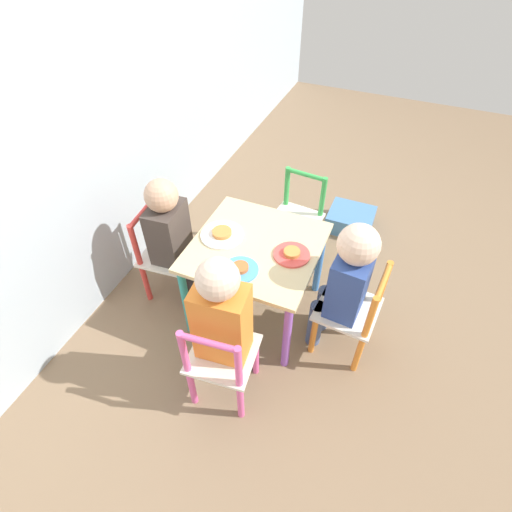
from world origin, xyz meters
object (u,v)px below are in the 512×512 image
at_px(chair_pink, 221,361).
at_px(plate_left, 240,269).
at_px(kids_table, 256,256).
at_px(chair_green, 297,220).
at_px(child_left, 223,319).
at_px(storage_bin, 351,219).
at_px(plate_back, 222,234).
at_px(plate_front, 292,254).
at_px(child_front, 346,279).
at_px(chair_orange, 352,313).
at_px(child_back, 172,233).
at_px(chair_red, 166,255).

xyz_separation_m(chair_pink, plate_left, (0.31, 0.05, 0.21)).
bearing_deg(kids_table, plate_left, 180.00).
distance_m(chair_green, child_left, 0.92).
height_order(chair_green, storage_bin, chair_green).
bearing_deg(chair_pink, plate_back, -71.44).
relative_size(kids_table, storage_bin, 2.05).
distance_m(kids_table, plate_back, 0.19).
distance_m(child_left, plate_left, 0.25).
height_order(plate_back, plate_left, same).
bearing_deg(kids_table, plate_back, 90.00).
xyz_separation_m(plate_back, plate_front, (-0.00, -0.34, -0.00)).
height_order(chair_pink, child_front, child_front).
height_order(chair_pink, storage_bin, chair_pink).
relative_size(kids_table, plate_front, 3.52).
bearing_deg(plate_left, chair_orange, -74.85).
distance_m(chair_green, child_front, 0.66).
distance_m(chair_pink, plate_left, 0.38).
relative_size(child_front, plate_back, 3.67).
xyz_separation_m(kids_table, child_back, (-0.04, 0.42, 0.03)).
xyz_separation_m(child_left, storage_bin, (1.26, -0.25, -0.39)).
xyz_separation_m(chair_pink, child_front, (0.44, -0.37, 0.19)).
xyz_separation_m(plate_left, storage_bin, (1.01, -0.30, -0.40)).
bearing_deg(child_back, kids_table, -90.00).
distance_m(child_back, plate_back, 0.26).
bearing_deg(storage_bin, plate_back, 151.15).
bearing_deg(chair_orange, chair_green, -135.38).
height_order(plate_front, storage_bin, plate_front).
height_order(chair_orange, child_front, child_front).
bearing_deg(child_left, plate_front, -112.52).
bearing_deg(chair_red, storage_bin, -46.44).
distance_m(child_front, storage_bin, 0.96).
distance_m(child_left, storage_bin, 1.35).
bearing_deg(child_left, kids_table, -90.00).
xyz_separation_m(chair_pink, child_back, (0.44, 0.47, 0.17)).
relative_size(child_back, child_front, 0.97).
bearing_deg(chair_orange, chair_red, -85.05).
bearing_deg(plate_front, chair_red, 93.94).
xyz_separation_m(child_back, plate_back, (0.04, -0.25, 0.04)).
bearing_deg(chair_red, plate_front, -91.38).
height_order(chair_orange, child_left, child_left).
bearing_deg(plate_front, kids_table, 90.00).
relative_size(child_back, child_left, 0.92).
relative_size(child_left, plate_back, 3.87).
bearing_deg(storage_bin, plate_front, 171.33).
relative_size(plate_front, plate_left, 1.05).
xyz_separation_m(chair_pink, child_left, (0.06, 0.01, 0.20)).
relative_size(child_front, plate_left, 4.76).
relative_size(kids_table, child_back, 0.80).
bearing_deg(plate_back, chair_green, -23.98).
height_order(plate_left, storage_bin, plate_left).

